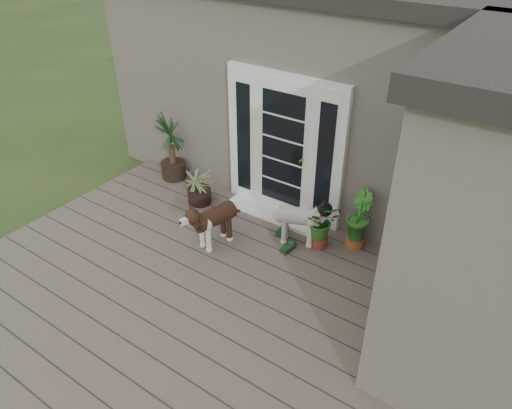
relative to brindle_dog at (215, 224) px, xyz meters
The scene contains 15 objects.
deck 1.14m from the brindle_dog, 62.10° to the right, with size 6.20×4.60×0.12m, color #6B5B4C.
house_main 3.52m from the brindle_dog, 81.43° to the left, with size 7.40×4.00×3.10m, color #665E54.
house_wing 3.57m from the brindle_dog, ahead, with size 1.60×2.40×3.10m, color #665E54.
door_unit 1.49m from the brindle_dog, 76.64° to the left, with size 1.90×0.14×2.15m, color white.
door_step 1.14m from the brindle_dog, 74.23° to the left, with size 1.60×0.40×0.05m, color white.
brindle_dog is the anchor object (origin of this frame).
white_dog 1.14m from the brindle_dog, 36.02° to the left, with size 0.33×0.78×0.65m, color white, non-canonical shape.
spider_plant 1.13m from the brindle_dog, 141.92° to the left, with size 0.61×0.61×0.65m, color #8FB56F, non-canonical shape.
yucca 2.08m from the brindle_dog, 149.12° to the left, with size 0.79×0.79×1.15m, color black, non-canonical shape.
herb_a 1.44m from the brindle_dog, 33.16° to the left, with size 0.49×0.49×0.62m, color #21611B.
herb_b 1.93m from the brindle_dog, 33.17° to the left, with size 0.43×0.43×0.64m, color #205A19.
herb_c 2.94m from the brindle_dog, 15.26° to the left, with size 0.35×0.35×0.55m, color #1B5F1C.
sapling 2.58m from the brindle_dog, ahead, with size 0.55×0.55×1.88m, color #18541B, non-canonical shape.
clog_left 1.01m from the brindle_dog, 49.35° to the left, with size 0.14×0.29×0.09m, color #153617, non-canonical shape.
clog_right 1.06m from the brindle_dog, 26.41° to the left, with size 0.13×0.29×0.09m, color #163717, non-canonical shape.
Camera 1 is at (2.98, -2.72, 4.23)m, focal length 33.42 mm.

